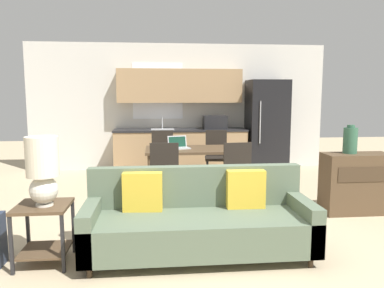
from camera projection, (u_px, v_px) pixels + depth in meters
ground_plane at (210, 257)px, 3.75m from camera, size 20.00×20.00×0.00m
wall_back at (179, 107)px, 8.13m from camera, size 6.40×0.07×2.70m
kitchen_counter at (181, 131)px, 7.91m from camera, size 2.78×0.65×2.15m
refrigerator at (267, 126)px, 7.99m from camera, size 0.82×0.71×1.92m
dining_table at (194, 152)px, 6.10m from camera, size 1.56×0.85×0.75m
couch at (198, 221)px, 3.80m from camera, size 2.25×0.80×0.87m
side_table at (44, 224)px, 3.58m from camera, size 0.49×0.49×0.58m
table_lamp at (43, 169)px, 3.48m from camera, size 0.30×0.30×0.66m
credenza at (356, 183)px, 5.12m from camera, size 0.91×0.40×0.82m
vase at (350, 140)px, 5.08m from camera, size 0.19×0.19×0.39m
dining_chair_far_left at (162, 154)px, 6.89m from camera, size 0.44×0.44×0.96m
dining_chair_far_right at (216, 154)px, 6.97m from camera, size 0.46×0.46×0.96m
dining_chair_near_left at (164, 172)px, 5.33m from camera, size 0.43×0.43×0.96m
dining_chair_near_right at (235, 171)px, 5.36m from camera, size 0.46×0.46×0.96m
laptop at (178, 145)px, 6.12m from camera, size 0.38×0.33×0.20m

